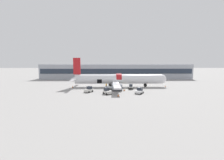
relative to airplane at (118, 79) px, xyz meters
The scene contains 16 objects.
ground_plane 4.77m from the airplane, 76.48° to the right, with size 500.00×500.00×0.00m, color gray.
terminal_strip 32.91m from the airplane, 88.43° to the left, with size 84.51×13.86×8.25m.
airplane is the anchor object (origin of this frame).
baggage_tug_lead 14.13m from the airplane, 66.01° to the right, with size 2.84×3.18×1.69m.
baggage_tug_mid 13.93m from the airplane, 105.43° to the right, with size 2.75×2.96×1.78m.
baggage_tug_rear 6.90m from the airplane, 49.41° to the right, with size 1.92×2.99×1.73m.
baggage_tug_spare 14.03m from the airplane, 132.10° to the right, with size 2.75×3.02×1.76m.
baggage_cart_loading 6.40m from the airplane, 119.04° to the right, with size 3.80×2.68×0.96m.
ground_crew_loader_a 4.43m from the airplane, 88.73° to the right, with size 0.61×0.54×1.79m.
ground_crew_loader_b 5.39m from the airplane, 145.74° to the right, with size 0.57×0.57×1.80m.
ground_crew_driver 7.51m from the airplane, 82.02° to the right, with size 0.50×0.50×1.56m.
ground_crew_supervisor 4.94m from the airplane, 73.59° to the right, with size 0.45×0.55×1.59m.
safety_cone_nose 17.99m from the airplane, ahead, with size 0.45×0.45×0.69m.
safety_cone_engine_left 16.53m from the airplane, 92.25° to the right, with size 0.61×0.61×0.66m.
safety_cone_wingtip 8.86m from the airplane, 78.64° to the right, with size 0.63×0.63×0.65m.
safety_cone_tail 16.66m from the airplane, behind, with size 0.54×0.54×0.73m.
Camera 1 is at (-3.90, -51.67, 8.67)m, focal length 24.00 mm.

